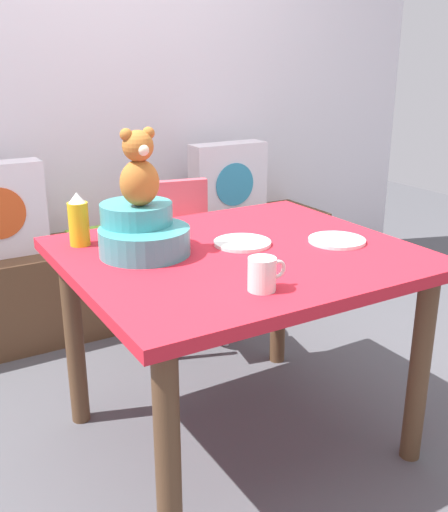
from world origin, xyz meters
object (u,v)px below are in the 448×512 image
at_px(highchair, 185,241).
at_px(dinner_plate_near, 242,243).
at_px(coffee_mug, 263,274).
at_px(dinner_plate_far, 337,240).
at_px(cell_phone, 151,230).
at_px(book_stack, 88,236).
at_px(pillow_floral_right, 228,182).
at_px(ketchup_bottle, 79,221).
at_px(teddy_bear, 139,170).
at_px(infant_seat_teal, 142,232).
at_px(dining_table, 239,280).

xyz_separation_m(highchair, dinner_plate_near, (-0.16, -0.76, 0.22)).
bearing_deg(coffee_mug, dinner_plate_far, 26.59).
distance_m(dinner_plate_far, cell_phone, 0.68).
bearing_deg(book_stack, pillow_floral_right, -1.46).
distance_m(coffee_mug, cell_phone, 0.70).
relative_size(book_stack, dinner_plate_near, 1.00).
xyz_separation_m(ketchup_bottle, coffee_mug, (0.31, -0.66, -0.04)).
distance_m(teddy_bear, coffee_mug, 0.55).
bearing_deg(highchair, infant_seat_teal, -126.31).
height_order(dining_table, highchair, highchair).
bearing_deg(highchair, dinner_plate_near, -101.77).
height_order(coffee_mug, dinner_plate_far, coffee_mug).
relative_size(book_stack, cell_phone, 1.39).
bearing_deg(book_stack, dinner_plate_far, -70.56).
distance_m(highchair, teddy_bear, 0.97).
bearing_deg(pillow_floral_right, ketchup_bottle, -141.62).
xyz_separation_m(infant_seat_teal, dinner_plate_near, (0.33, -0.10, -0.07)).
xyz_separation_m(infant_seat_teal, teddy_bear, (0.00, -0.00, 0.21)).
distance_m(pillow_floral_right, coffee_mug, 1.77).
bearing_deg(highchair, coffee_mug, -106.24).
bearing_deg(teddy_bear, dining_table, -26.51).
bearing_deg(dining_table, cell_phone, 114.15).
bearing_deg(book_stack, cell_phone, -92.09).
xyz_separation_m(infant_seat_teal, ketchup_bottle, (-0.15, 0.19, 0.02)).
distance_m(book_stack, teddy_bear, 1.24).
height_order(pillow_floral_right, teddy_bear, teddy_bear).
relative_size(dinner_plate_far, cell_phone, 1.39).
height_order(pillow_floral_right, dinner_plate_far, pillow_floral_right).
bearing_deg(cell_phone, ketchup_bottle, 138.29).
relative_size(pillow_floral_right, coffee_mug, 3.67).
distance_m(pillow_floral_right, infant_seat_teal, 1.47).
xyz_separation_m(dining_table, infant_seat_teal, (-0.29, 0.14, 0.18)).
distance_m(coffee_mug, dinner_plate_far, 0.53).
bearing_deg(cell_phone, highchair, 2.84).
bearing_deg(coffee_mug, pillow_floral_right, 62.20).
bearing_deg(ketchup_bottle, dinner_plate_far, -28.41).
bearing_deg(dinner_plate_far, dining_table, 164.44).
bearing_deg(cell_phone, pillow_floral_right, -2.79).
bearing_deg(dinner_plate_far, highchair, 98.90).
bearing_deg(cell_phone, dinner_plate_far, -90.24).
bearing_deg(dinner_plate_far, coffee_mug, -153.41).
xyz_separation_m(highchair, dinner_plate_far, (0.14, -0.91, 0.22)).
height_order(pillow_floral_right, infant_seat_teal, same).
xyz_separation_m(pillow_floral_right, coffee_mug, (-0.82, -1.56, 0.11)).
xyz_separation_m(dinner_plate_near, dinner_plate_far, (0.30, -0.14, 0.00)).
bearing_deg(teddy_bear, cell_phone, 59.92).
bearing_deg(dinner_plate_near, cell_phone, 123.34).
bearing_deg(dining_table, dinner_plate_far, -15.56).
bearing_deg(infant_seat_teal, dining_table, -26.60).
bearing_deg(book_stack, dinner_plate_near, -81.78).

